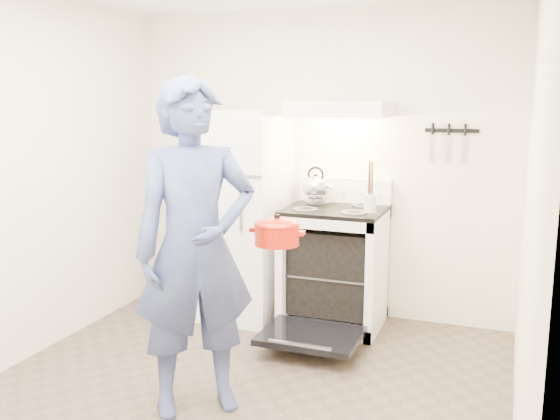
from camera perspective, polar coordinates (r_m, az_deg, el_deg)
The scene contains 15 objects.
floor at distance 3.93m, azimuth -4.68°, elevation -17.15°, with size 3.60×3.60×0.00m, color #4E4136.
back_wall at distance 5.19m, azimuth 3.65°, elevation 4.21°, with size 3.20×0.02×2.50m, color white.
refrigerator at distance 5.13m, azimuth -3.76°, elevation -0.39°, with size 0.70×0.70×1.70m, color white.
stove_body at distance 4.97m, azimuth 4.98°, elevation -5.38°, with size 0.76×0.65×0.92m, color white.
cooktop at distance 4.87m, azimuth 5.07°, elevation 0.00°, with size 0.76×0.65×0.03m, color black.
backsplash at distance 5.12m, azimuth 5.95°, elevation 1.82°, with size 0.76×0.07×0.20m, color white.
oven_door at distance 4.54m, azimuth 2.82°, elevation -11.41°, with size 0.70×0.54×0.04m, color black.
oven_rack at distance 4.98m, azimuth 4.97°, elevation -5.60°, with size 0.60×0.52×0.01m, color slate.
range_hood at distance 4.86m, azimuth 5.46°, elevation 9.18°, with size 0.76×0.50×0.12m, color white.
knife_strip at distance 4.95m, azimuth 15.43°, elevation 7.02°, with size 0.40×0.02×0.03m, color black.
pizza_stone at distance 5.04m, azimuth 4.92°, elevation -5.23°, with size 0.36×0.36×0.02m, color #977859.
tea_kettle at distance 4.97m, azimuth 3.27°, elevation 2.21°, with size 0.25×0.21×0.30m, color #B4B4B8, non-canonical shape.
utensil_jar at distance 4.57m, azimuth 8.23°, elevation 0.63°, with size 0.09×0.09×0.13m, color silver.
person at distance 3.56m, azimuth -7.75°, elevation -3.54°, with size 0.70×0.46×1.93m, color navy.
dutch_oven at distance 3.70m, azimuth -0.27°, elevation -2.25°, with size 0.34×0.27×0.22m, color red, non-canonical shape.
Camera 1 is at (1.51, -3.13, 1.83)m, focal length 40.00 mm.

